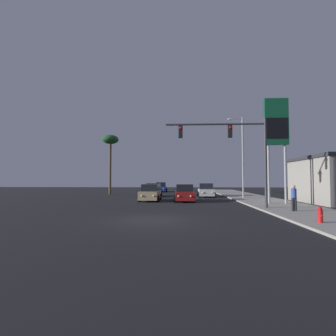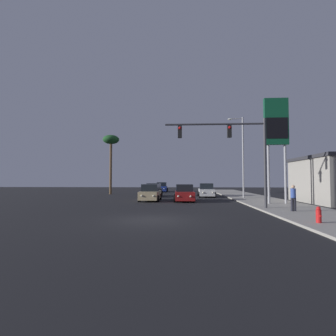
# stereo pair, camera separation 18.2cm
# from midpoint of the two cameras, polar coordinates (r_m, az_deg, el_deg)

# --- Properties ---
(ground_plane) EXTENTS (120.00, 120.00, 0.00)m
(ground_plane) POSITION_cam_midpoint_polar(r_m,az_deg,el_deg) (14.18, -3.73, -11.23)
(ground_plane) COLOR black
(sidewalk_right) EXTENTS (5.00, 60.00, 0.12)m
(sidewalk_right) POSITION_cam_midpoint_polar(r_m,az_deg,el_deg) (25.29, 21.19, -7.10)
(sidewalk_right) COLOR #9E998E
(sidewalk_right) RESTS_ON ground
(car_red) EXTENTS (2.04, 4.34, 1.68)m
(car_red) POSITION_cam_midpoint_polar(r_m,az_deg,el_deg) (26.13, 3.38, -5.58)
(car_red) COLOR maroon
(car_red) RESTS_ON ground
(car_white) EXTENTS (2.04, 4.33, 1.68)m
(car_white) POSITION_cam_midpoint_polar(r_m,az_deg,el_deg) (33.26, 8.09, -4.91)
(car_white) COLOR silver
(car_white) RESTS_ON ground
(car_tan) EXTENTS (2.04, 4.33, 1.68)m
(car_tan) POSITION_cam_midpoint_polar(r_m,az_deg,el_deg) (26.72, -4.05, -5.51)
(car_tan) COLOR tan
(car_tan) RESTS_ON ground
(car_blue) EXTENTS (2.04, 4.33, 1.68)m
(car_blue) POSITION_cam_midpoint_polar(r_m,az_deg,el_deg) (46.19, -1.64, -4.27)
(car_blue) COLOR navy
(car_blue) RESTS_ON ground
(car_black) EXTENTS (2.04, 4.33, 1.68)m
(car_black) POSITION_cam_midpoint_polar(r_m,az_deg,el_deg) (33.51, -3.35, -4.91)
(car_black) COLOR black
(car_black) RESTS_ON ground
(traffic_light_mast) EXTENTS (7.34, 0.36, 6.50)m
(traffic_light_mast) POSITION_cam_midpoint_polar(r_m,az_deg,el_deg) (19.80, 14.38, 5.04)
(traffic_light_mast) COLOR #38383D
(traffic_light_mast) RESTS_ON sidewalk_right
(street_lamp) EXTENTS (1.74, 0.24, 9.00)m
(street_lamp) POSITION_cam_midpoint_polar(r_m,az_deg,el_deg) (30.27, 15.56, 3.18)
(street_lamp) COLOR #99999E
(street_lamp) RESTS_ON sidewalk_right
(gas_station_sign) EXTENTS (2.00, 0.42, 9.00)m
(gas_station_sign) POSITION_cam_midpoint_polar(r_m,az_deg,el_deg) (24.50, 22.30, 8.17)
(gas_station_sign) COLOR #99999E
(gas_station_sign) RESTS_ON sidewalk_right
(fire_hydrant) EXTENTS (0.24, 0.34, 0.76)m
(fire_hydrant) POSITION_cam_midpoint_polar(r_m,az_deg,el_deg) (14.39, 29.89, -8.81)
(fire_hydrant) COLOR red
(fire_hydrant) RESTS_ON sidewalk_right
(pedestrian_on_sidewalk) EXTENTS (0.34, 0.32, 1.67)m
(pedestrian_on_sidewalk) POSITION_cam_midpoint_polar(r_m,az_deg,el_deg) (18.79, 25.48, -5.68)
(pedestrian_on_sidewalk) COLOR #23232D
(pedestrian_on_sidewalk) RESTS_ON sidewalk_right
(palm_tree_mid) EXTENTS (2.40, 2.40, 8.74)m
(palm_tree_mid) POSITION_cam_midpoint_polar(r_m,az_deg,el_deg) (39.72, -12.57, 5.39)
(palm_tree_mid) COLOR brown
(palm_tree_mid) RESTS_ON ground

